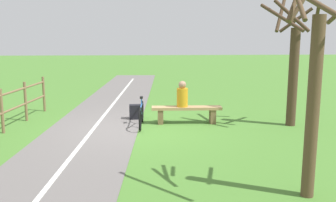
% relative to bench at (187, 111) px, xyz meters
% --- Properties ---
extents(ground_plane, '(80.00, 80.00, 0.00)m').
position_rel_bench_xyz_m(ground_plane, '(1.54, 0.54, -0.35)').
color(ground_plane, '#477A2D').
extents(paved_path, '(4.67, 36.08, 0.02)m').
position_rel_bench_xyz_m(paved_path, '(2.88, 4.54, -0.34)').
color(paved_path, '#66605E').
rests_on(paved_path, ground_plane).
extents(path_centre_line, '(2.04, 31.95, 0.00)m').
position_rel_bench_xyz_m(path_centre_line, '(2.88, 4.54, -0.33)').
color(path_centre_line, silver).
rests_on(path_centre_line, paved_path).
extents(bench, '(2.05, 0.44, 0.50)m').
position_rel_bench_xyz_m(bench, '(0.00, 0.00, 0.00)').
color(bench, '#A88456').
rests_on(bench, ground_plane).
extents(person_seated, '(0.33, 0.33, 0.75)m').
position_rel_bench_xyz_m(person_seated, '(0.13, -0.00, 0.48)').
color(person_seated, orange).
rests_on(person_seated, bench).
extents(bicycle, '(0.13, 1.67, 0.83)m').
position_rel_bench_xyz_m(bicycle, '(1.32, 0.27, -0.01)').
color(bicycle, black).
rests_on(bicycle, ground_plane).
extents(backpack, '(0.36, 0.31, 0.45)m').
position_rel_bench_xyz_m(backpack, '(1.52, -0.63, -0.13)').
color(backpack, black).
rests_on(backpack, ground_plane).
extents(tree_near_bench, '(1.51, 1.49, 3.57)m').
position_rel_bench_xyz_m(tree_near_bench, '(-1.33, 5.04, 1.39)').
color(tree_near_bench, brown).
rests_on(tree_near_bench, ground_plane).
extents(tree_far_right, '(1.69, 1.62, 3.72)m').
position_rel_bench_xyz_m(tree_far_right, '(-2.92, 0.44, 1.39)').
color(tree_far_right, '#473323').
rests_on(tree_far_right, ground_plane).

